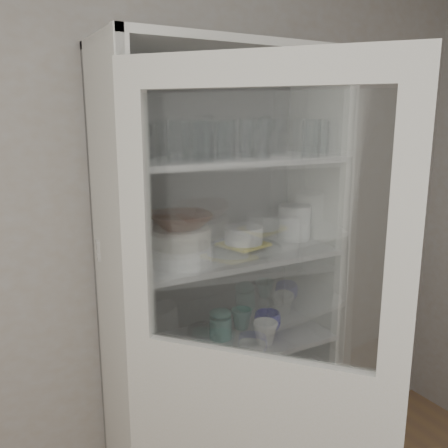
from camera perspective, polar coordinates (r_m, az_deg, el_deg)
wall_back at (r=2.13m, az=-7.69°, el=-1.59°), size 3.60×0.02×2.60m
pantry_cabinet at (r=2.18m, az=-0.81°, el=-11.09°), size 1.00×0.45×2.10m
cupboard_door at (r=1.65m, az=3.64°, el=-22.27°), size 0.62×0.70×2.00m
tumbler_0 at (r=1.66m, az=-10.42°, el=9.42°), size 0.07×0.07×0.14m
tumbler_1 at (r=1.73m, az=-2.25°, el=9.55°), size 0.08×0.08×0.13m
tumbler_2 at (r=1.73m, az=-2.63°, el=9.86°), size 0.08×0.08×0.15m
tumbler_3 at (r=1.81m, az=0.25°, el=10.02°), size 0.10×0.10×0.15m
tumbler_4 at (r=1.85m, az=4.46°, el=10.02°), size 0.09×0.09×0.15m
tumbler_5 at (r=1.99m, az=10.45°, el=10.12°), size 0.10×0.10×0.15m
tumbler_6 at (r=2.09m, az=11.52°, el=10.08°), size 0.08×0.08×0.15m
tumbler_7 at (r=1.80m, az=-11.97°, el=9.74°), size 0.10×0.10×0.15m
tumbler_8 at (r=1.79m, az=-10.33°, el=9.69°), size 0.09×0.09×0.14m
tumbler_9 at (r=1.87m, az=-5.08°, el=10.00°), size 0.10×0.10×0.14m
tumbler_10 at (r=1.90m, az=-2.85°, el=10.09°), size 0.09×0.09×0.15m
tumbler_11 at (r=1.96m, az=0.18°, el=10.11°), size 0.08×0.08×0.14m
goblet_0 at (r=1.88m, az=-9.59°, el=10.08°), size 0.07×0.07×0.16m
goblet_1 at (r=1.98m, az=-2.07°, el=10.81°), size 0.08×0.08×0.19m
goblet_2 at (r=2.15m, az=5.02°, el=10.87°), size 0.08×0.08×0.19m
goblet_3 at (r=2.18m, az=6.72°, el=10.78°), size 0.08×0.08×0.18m
plate_stack_front at (r=1.86m, az=-5.20°, el=-3.69°), size 0.25×0.25×0.07m
plate_stack_back at (r=1.97m, az=-12.35°, el=-2.79°), size 0.19×0.19×0.08m
cream_bowl at (r=1.84m, az=-5.24°, el=-1.56°), size 0.25×0.25×0.07m
terracotta_bowl at (r=1.83m, az=-5.28°, el=0.43°), size 0.28×0.28×0.06m
glass_platter at (r=2.05m, az=2.35°, el=-2.88°), size 0.39×0.39×0.02m
yellow_trivet at (r=2.05m, az=2.35°, el=-2.46°), size 0.22×0.22×0.01m
white_ramekin at (r=2.03m, az=2.36°, el=-1.31°), size 0.18×0.18×0.07m
grey_bowl_stack at (r=2.24m, az=8.47°, el=0.20°), size 0.15×0.15×0.16m
mug_blue at (r=2.21m, az=5.25°, el=-11.67°), size 0.12×0.12×0.09m
mug_teal at (r=2.24m, az=2.12°, el=-11.32°), size 0.10×0.10×0.09m
mug_white at (r=2.11m, az=4.97°, el=-12.90°), size 0.14×0.14×0.10m
teal_jar at (r=2.15m, az=-0.41°, el=-12.12°), size 0.10×0.10×0.12m
measuring_cups at (r=1.97m, az=-5.84°, el=-15.80°), size 0.10×0.10×0.04m
white_canister at (r=1.99m, az=-10.58°, el=-14.09°), size 0.15×0.15×0.13m
cream_dish at (r=2.29m, az=-1.31°, el=-22.61°), size 0.27×0.27×0.07m
tin_box at (r=2.41m, az=3.22°, el=-20.79°), size 0.24×0.20×0.06m
tumbler_12 at (r=1.98m, az=2.90°, el=10.30°), size 0.08×0.08×0.15m
tumbler_13 at (r=1.69m, az=-5.58°, el=9.91°), size 0.08×0.08×0.16m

